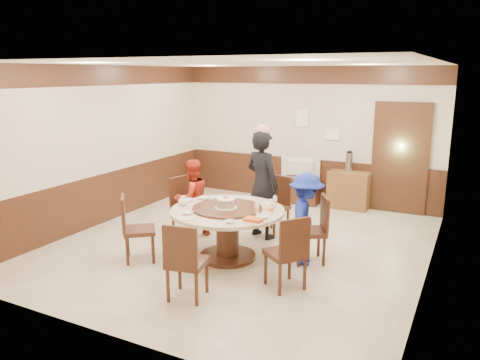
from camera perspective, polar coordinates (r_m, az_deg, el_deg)
The scene contains 31 objects.
room at distance 7.23m, azimuth 0.36°, elevation 0.25°, with size 6.00×6.04×2.84m.
banquet_table at distance 6.81m, azimuth -1.54°, elevation -5.32°, with size 1.65×1.65×0.78m.
chair_0 at distance 6.85m, azimuth 8.61°, elevation -7.40°, with size 0.60×0.60×0.97m.
chair_1 at distance 7.96m, azimuth 4.14°, elevation -4.37°, with size 0.55×0.55×0.97m.
chair_2 at distance 7.94m, azimuth -6.44°, elevation -4.45°, with size 0.55×0.54×0.97m.
chair_3 at distance 6.98m, azimuth -12.30°, elevation -7.16°, with size 0.62×0.62×0.97m.
chair_4 at distance 5.76m, azimuth -6.49°, elevation -11.37°, with size 0.52×0.53×0.97m.
chair_5 at distance 6.01m, azimuth 5.63°, elevation -10.29°, with size 0.62×0.62×0.97m.
person_standing at distance 7.63m, azimuth 2.74°, elevation -0.55°, with size 0.65×0.43×1.78m, color black.
person_red at distance 7.75m, azimuth -5.88°, elevation -2.22°, with size 0.63×0.49×1.30m, color #B62A18.
person_blue at distance 6.67m, azimuth 8.05°, elevation -4.72°, with size 0.85×0.49×1.32m, color #182B9E.
birthday_cake at distance 6.68m, azimuth -1.73°, elevation -2.83°, with size 0.32×0.32×0.21m.
teapot_left at distance 6.97m, azimuth -6.95°, elevation -2.63°, with size 0.17×0.15×0.13m, color white.
teapot_right at distance 6.73m, azimuth 3.75°, elevation -3.11°, with size 0.17×0.15×0.13m, color white.
bowl_0 at distance 7.28m, azimuth -4.36°, elevation -2.21°, with size 0.16×0.16×0.04m, color white.
bowl_1 at distance 6.14m, azimuth -1.25°, elevation -5.08°, with size 0.12×0.12×0.04m, color white.
bowl_2 at distance 6.55m, azimuth -6.41°, elevation -4.02°, with size 0.14×0.14×0.04m, color white.
bowl_3 at distance 6.30m, azimuth 2.81°, elevation -4.56°, with size 0.15×0.15×0.05m, color white.
bowl_4 at distance 7.20m, azimuth -6.28°, elevation -2.45°, with size 0.14×0.14×0.03m, color white.
saucer_near at distance 6.34m, azimuth -6.37°, elevation -4.70°, with size 0.18×0.18×0.01m, color white.
saucer_far at distance 6.99m, azimuth 3.66°, elevation -2.96°, with size 0.18×0.18×0.01m, color white.
shrimp_platter at distance 6.15m, azimuth 1.64°, elevation -4.97°, with size 0.30×0.20×0.06m.
bottle_0 at distance 6.47m, azimuth 2.05°, elevation -3.57°, with size 0.06×0.06×0.16m, color white.
bottle_1 at distance 6.49m, azimuth 3.87°, elevation -3.55°, with size 0.06×0.06×0.16m, color white.
bottle_2 at distance 6.84m, azimuth 4.28°, elevation -2.68°, with size 0.06×0.06×0.16m, color white.
tv_stand at distance 9.89m, azimuth 7.25°, elevation -1.31°, with size 0.85×0.45×0.50m, color #3E2013.
television at distance 9.79m, azimuth 7.33°, elevation 1.43°, with size 0.80×0.11×0.46m, color gray.
side_cabinet at distance 9.61m, azimuth 13.09°, elevation -1.21°, with size 0.80×0.40×0.75m, color brown.
thermos at distance 9.49m, azimuth 13.16°, elevation 2.11°, with size 0.15×0.15×0.38m, color silver.
notice_left at distance 9.85m, azimuth 7.58°, elevation 7.48°, with size 0.25×0.00×0.35m, color white.
notice_right at distance 9.69m, azimuth 11.16°, elevation 5.48°, with size 0.30×0.00×0.22m, color white.
Camera 1 is at (3.18, -6.29, 2.67)m, focal length 35.00 mm.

